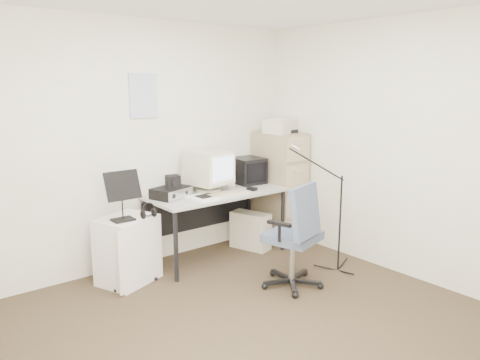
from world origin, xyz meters
TOP-DOWN VIEW (x-y plane):
  - floor at (0.00, 0.00)m, footprint 3.60×3.60m
  - wall_back at (0.00, 1.80)m, footprint 3.60×0.02m
  - wall_right at (1.80, 0.00)m, footprint 0.02×3.60m
  - wall_calendar at (-0.02, 1.79)m, footprint 0.30×0.02m
  - filing_cabinet at (1.58, 1.48)m, footprint 0.40×0.60m
  - printer at (1.58, 1.47)m, footprint 0.47×0.39m
  - desk at (0.63, 1.45)m, footprint 1.50×0.70m
  - crt_monitor at (0.58, 1.53)m, footprint 0.46×0.48m
  - crt_tv at (1.18, 1.59)m, footprint 0.35×0.37m
  - desk_speaker at (0.92, 1.59)m, footprint 0.09×0.09m
  - keyboard at (0.62, 1.25)m, footprint 0.48×0.17m
  - mouse at (0.97, 1.27)m, footprint 0.08×0.12m
  - radio_receiver at (0.12, 1.53)m, footprint 0.43×0.36m
  - radio_speaker at (0.11, 1.48)m, footprint 0.16×0.16m
  - papers at (0.33, 1.28)m, footprint 0.24×0.32m
  - pc_tower at (1.08, 1.42)m, footprint 0.33×0.49m
  - office_chair at (0.73, 0.39)m, footprint 0.72×0.72m
  - side_cart at (-0.43, 1.44)m, footprint 0.63×0.57m
  - music_stand at (-0.49, 1.36)m, footprint 0.34×0.21m
  - headphones at (-0.26, 1.31)m, footprint 0.16×0.16m
  - mic_stand at (1.37, 0.37)m, footprint 0.03×0.03m

SIDE VIEW (x-z plane):
  - floor at x=0.00m, z-range -0.01..0.00m
  - pc_tower at x=1.08m, z-range 0.00..0.42m
  - side_cart at x=-0.43m, z-range 0.00..0.64m
  - desk at x=0.63m, z-range 0.00..0.73m
  - office_chair at x=0.73m, z-range 0.00..1.01m
  - mic_stand at x=1.37m, z-range 0.00..1.28m
  - filing_cabinet at x=1.58m, z-range 0.00..1.30m
  - headphones at x=-0.26m, z-range 0.67..0.70m
  - papers at x=0.33m, z-range 0.73..0.75m
  - keyboard at x=0.62m, z-range 0.73..0.76m
  - mouse at x=0.97m, z-range 0.73..0.76m
  - radio_receiver at x=0.12m, z-range 0.73..0.84m
  - desk_speaker at x=0.92m, z-range 0.73..0.88m
  - music_stand at x=-0.49m, z-range 0.64..1.11m
  - crt_tv at x=1.18m, z-range 0.73..1.03m
  - radio_speaker at x=0.11m, z-range 0.84..0.97m
  - crt_monitor at x=0.58m, z-range 0.73..1.17m
  - wall_back at x=0.00m, z-range 0.00..2.50m
  - wall_right at x=1.80m, z-range 0.00..2.50m
  - printer at x=1.58m, z-range 1.30..1.46m
  - wall_calendar at x=-0.02m, z-range 1.53..1.97m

